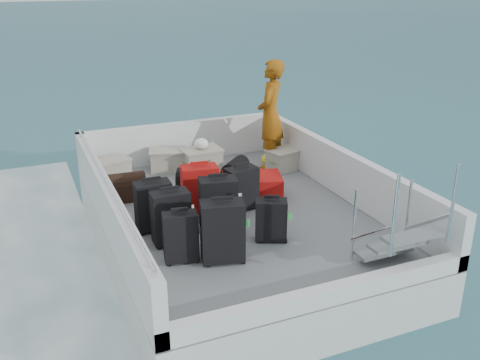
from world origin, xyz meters
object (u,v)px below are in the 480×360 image
Objects in this scene: suitcase_1 at (171,218)px; passenger at (270,114)px; crate_3 at (284,160)px; suitcase_6 at (271,221)px; suitcase_2 at (153,206)px; crate_1 at (168,161)px; suitcase_8 at (252,186)px; suitcase_3 at (223,232)px; crate_0 at (112,170)px; suitcase_0 at (181,238)px; crate_2 at (202,161)px; suitcase_7 at (241,189)px; suitcase_5 at (200,190)px; suitcase_4 at (218,204)px.

passenger reaches higher than suitcase_1.
suitcase_6 is at bearing -121.29° from crate_3.
suitcase_2 reaches higher than crate_1.
suitcase_8 is (1.52, 0.95, -0.17)m from suitcase_1.
suitcase_8 is (1.10, 1.61, -0.20)m from suitcase_3.
crate_0 is 0.93× the size of crate_1.
passenger is (2.40, 2.58, 0.61)m from suitcase_0.
crate_2 reaches higher than crate_1.
passenger is (1.96, 2.76, 0.54)m from suitcase_3.
crate_1 is (-0.51, 1.95, -0.14)m from suitcase_7.
suitcase_5 is (0.21, 1.40, -0.03)m from suitcase_3.
suitcase_1 is at bearing -9.71° from passenger.
crate_0 is 0.98× the size of crate_3.
crate_3 is (2.52, 1.83, -0.18)m from suitcase_1.
crate_2 is (0.57, 1.56, -0.16)m from suitcase_5.
suitcase_4 is at bearing -90.35° from crate_1.
suitcase_2 is at bearing 104.51° from suitcase_0.
suitcase_7 is at bearing 51.35° from suitcase_0.
suitcase_3 is 0.84m from suitcase_4.
suitcase_3 reaches higher than crate_2.
suitcase_6 is 2.71m from crate_2.
suitcase_6 is (1.18, 0.07, -0.03)m from suitcase_0.
suitcase_6 is at bearing -18.69° from suitcase_1.
suitcase_5 is 0.58m from suitcase_7.
suitcase_3 is at bearing -77.68° from crate_0.
crate_2 is (1.20, 2.30, -0.16)m from suitcase_1.
crate_2 is at bearing -26.31° from crate_1.
suitcase_4 reaches higher than suitcase_8.
suitcase_1 is at bearing -105.13° from crate_1.
suitcase_4 is 1.19m from suitcase_8.
crate_0 is at bearing 166.72° from crate_3.
suitcase_0 is at bearing -147.76° from suitcase_7.
suitcase_6 is at bearing 12.98° from passenger.
crate_2 reaches higher than crate_0.
suitcase_4 is 2.65m from passenger.
suitcase_3 is at bearing 163.24° from suitcase_8.
suitcase_3 reaches higher than suitcase_5.
suitcase_5 reaches higher than crate_0.
suitcase_7 is 1.02× the size of crate_2.
suitcase_1 is 2.59m from crate_2.
suitcase_5 is 2.29m from passenger.
suitcase_4 is 0.60m from suitcase_5.
crate_1 is at bearing 3.25° from crate_0.
suitcase_5 is at bearing -91.88° from crate_1.
suitcase_5 reaches higher than suitcase_6.
suitcase_3 reaches higher than suitcase_2.
passenger reaches higher than crate_3.
suitcase_3 is at bearing -89.81° from suitcase_5.
crate_3 is (1.85, 1.69, -0.19)m from suitcase_4.
suitcase_7 is (0.52, 0.46, -0.04)m from suitcase_4.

